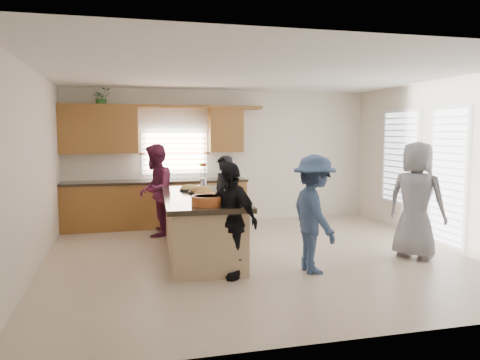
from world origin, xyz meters
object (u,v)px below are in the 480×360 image
object	(u,v)px
woman_right_back	(314,214)
woman_right_front	(416,200)
salad_bowl	(207,200)
woman_left_mid	(155,190)
island	(202,227)
woman_left_back	(224,200)
woman_left_front	(230,220)

from	to	relation	value
woman_right_back	woman_right_front	xyz separation A→B (m)	(1.79, 0.29, 0.08)
salad_bowl	woman_left_mid	xyz separation A→B (m)	(-0.51, 2.59, -0.17)
salad_bowl	woman_right_back	size ratio (longest dim) A/B	0.26
island	woman_left_back	size ratio (longest dim) A/B	1.81
woman_left_mid	woman_right_back	distance (m)	3.42
woman_left_back	woman_right_front	world-z (taller)	woman_right_front
woman_left_front	woman_right_back	xyz separation A→B (m)	(1.16, -0.07, 0.04)
woman_left_back	woman_left_mid	xyz separation A→B (m)	(-1.11, 0.89, 0.09)
woman_right_front	woman_left_back	bearing A→B (deg)	24.04
salad_bowl	woman_right_front	world-z (taller)	woman_right_front
island	woman_left_mid	world-z (taller)	woman_left_mid
salad_bowl	woman_left_back	size ratio (longest dim) A/B	0.28
woman_left_back	woman_right_back	xyz separation A→B (m)	(0.84, -1.93, 0.05)
salad_bowl	woman_right_front	size ratio (longest dim) A/B	0.24
woman_left_front	woman_right_front	distance (m)	2.97
island	woman_right_front	bearing A→B (deg)	-12.99
salad_bowl	woman_left_mid	bearing A→B (deg)	101.09
salad_bowl	woman_right_front	bearing A→B (deg)	1.13
woman_left_front	woman_right_front	world-z (taller)	woman_right_front
island	woman_left_front	size ratio (longest dim) A/B	1.80
woman_left_back	woman_right_front	distance (m)	3.10
salad_bowl	woman_left_mid	world-z (taller)	woman_left_mid
woman_right_front	island	bearing A→B (deg)	39.64
woman_left_back	woman_right_back	bearing A→B (deg)	-2.88
island	woman_left_mid	bearing A→B (deg)	113.43
woman_left_mid	woman_right_front	size ratio (longest dim) A/B	0.95
woman_left_front	woman_right_back	bearing A→B (deg)	53.39
salad_bowl	woman_right_front	distance (m)	3.24
island	woman_left_mid	size ratio (longest dim) A/B	1.62
woman_left_mid	woman_right_back	xyz separation A→B (m)	(1.95, -2.82, -0.04)
woman_left_front	woman_left_mid	bearing A→B (deg)	162.84
island	salad_bowl	world-z (taller)	salad_bowl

